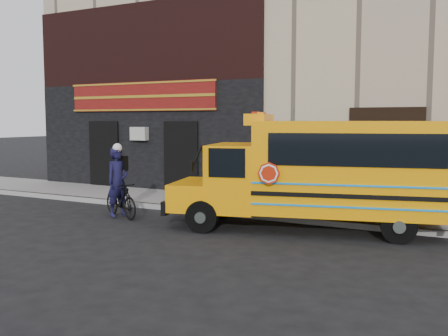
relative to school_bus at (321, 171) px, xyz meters
name	(u,v)px	position (x,y,z in m)	size (l,w,h in m)	color
ground	(176,234)	(-3.03, -1.99, -1.51)	(120.00, 120.00, 0.00)	black
curb	(225,213)	(-3.03, 0.61, -1.43)	(40.00, 0.20, 0.15)	gray
sidewalk	(246,205)	(-3.03, 2.11, -1.43)	(40.00, 3.00, 0.15)	slate
building	(309,39)	(-3.07, 8.47, 4.62)	(20.00, 10.70, 12.00)	tan
school_bus	(321,171)	(0.00, 0.00, 0.00)	(7.20, 3.66, 2.92)	black
sign_pole	(292,160)	(-1.02, 0.72, 0.18)	(0.09, 0.27, 3.05)	#444C46
bicycle	(121,199)	(-5.53, -0.99, -0.99)	(0.49, 1.74, 1.05)	black
cyclist	(118,183)	(-5.60, -1.00, -0.53)	(0.71, 0.47, 1.96)	black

